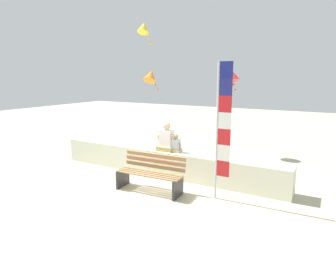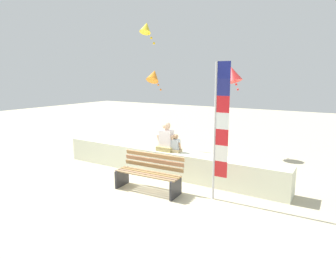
# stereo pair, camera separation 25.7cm
# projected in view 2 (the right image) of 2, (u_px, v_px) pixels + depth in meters

# --- Properties ---
(ground_plane) EXTENTS (40.00, 40.00, 0.00)m
(ground_plane) POSITION_uv_depth(u_px,v_px,m) (142.00, 186.00, 7.51)
(ground_plane) COLOR beige
(seawall_ledge) EXTENTS (6.91, 0.60, 0.72)m
(seawall_ledge) POSITION_uv_depth(u_px,v_px,m) (164.00, 162.00, 8.36)
(seawall_ledge) COLOR silver
(seawall_ledge) RESTS_ON ground
(park_bench) EXTENTS (1.70, 0.69, 0.88)m
(park_bench) POSITION_uv_depth(u_px,v_px,m) (149.00, 174.00, 7.16)
(park_bench) COLOR #9F7F57
(park_bench) RESTS_ON ground
(person_adult) EXTENTS (0.53, 0.39, 0.82)m
(person_adult) POSITION_uv_depth(u_px,v_px,m) (166.00, 140.00, 8.16)
(person_adult) COLOR tan
(person_adult) RESTS_ON seawall_ledge
(person_child) EXTENTS (0.33, 0.24, 0.51)m
(person_child) POSITION_uv_depth(u_px,v_px,m) (176.00, 145.00, 8.03)
(person_child) COLOR tan
(person_child) RESTS_ON seawall_ledge
(flag_banner) EXTENTS (0.34, 0.05, 3.09)m
(flag_banner) POSITION_uv_depth(u_px,v_px,m) (219.00, 126.00, 6.36)
(flag_banner) COLOR #B7B7BC
(flag_banner) RESTS_ON ground
(kite_red) EXTENTS (0.84, 0.75, 0.93)m
(kite_red) POSITION_uv_depth(u_px,v_px,m) (233.00, 74.00, 10.22)
(kite_red) COLOR red
(kite_orange) EXTENTS (0.62, 0.71, 0.90)m
(kite_orange) POSITION_uv_depth(u_px,v_px,m) (154.00, 76.00, 11.29)
(kite_orange) COLOR orange
(kite_yellow) EXTENTS (0.57, 0.56, 0.83)m
(kite_yellow) POSITION_uv_depth(u_px,v_px,m) (146.00, 28.00, 10.04)
(kite_yellow) COLOR yellow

